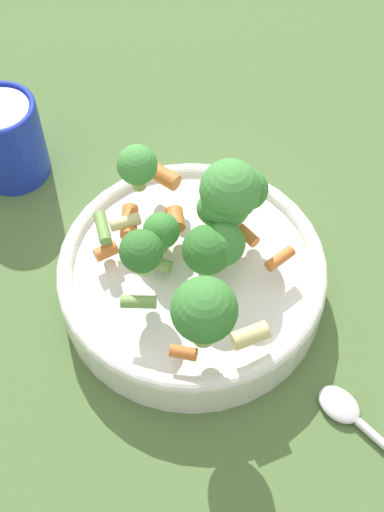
% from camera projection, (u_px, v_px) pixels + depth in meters
% --- Properties ---
extents(ground_plane, '(3.00, 3.00, 0.00)m').
position_uv_depth(ground_plane, '(192.00, 292.00, 0.62)').
color(ground_plane, '#4C6B38').
extents(bowl, '(0.22, 0.22, 0.05)m').
position_uv_depth(bowl, '(192.00, 277.00, 0.60)').
color(bowl, white).
rests_on(bowl, ground_plane).
extents(pasta_salad, '(0.17, 0.18, 0.08)m').
position_uv_depth(pasta_salad, '(204.00, 232.00, 0.54)').
color(pasta_salad, '#8CB766').
rests_on(pasta_salad, bowl).
extents(cup, '(0.07, 0.07, 0.08)m').
position_uv_depth(cup, '(7.00, 138.00, 0.66)').
color(cup, '#192DAD').
rests_on(cup, ground_plane).
extents(spoon, '(0.14, 0.11, 0.01)m').
position_uv_depth(spoon, '(370.00, 432.00, 0.54)').
color(spoon, silver).
rests_on(spoon, ground_plane).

